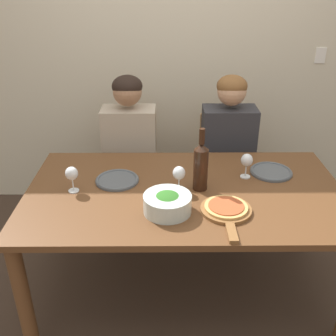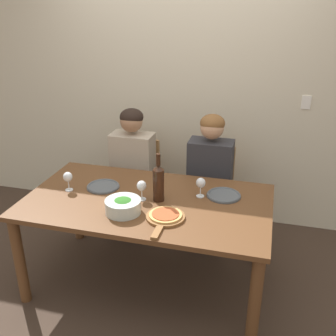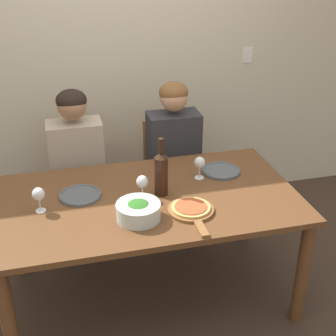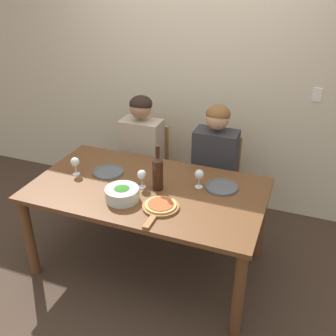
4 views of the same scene
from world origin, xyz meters
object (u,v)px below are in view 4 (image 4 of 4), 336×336
(wine_glass_left, at_px, (75,163))
(wine_glass_right, at_px, (199,175))
(chair_left, at_px, (146,165))
(person_man, at_px, (215,158))
(wine_bottle, at_px, (158,172))
(pizza_on_board, at_px, (160,207))
(person_woman, at_px, (141,146))
(dinner_plate_left, at_px, (108,172))
(broccoli_bowl, at_px, (122,194))
(wine_glass_centre, at_px, (142,176))
(chair_right, at_px, (216,178))
(dinner_plate_right, at_px, (222,187))

(wine_glass_left, xyz_separation_m, wine_glass_right, (0.99, 0.16, 0.00))
(chair_left, height_order, person_man, person_man)
(wine_glass_left, bearing_deg, wine_bottle, 2.05)
(pizza_on_board, distance_m, wine_glass_right, 0.42)
(person_woman, distance_m, person_man, 0.72)
(dinner_plate_left, height_order, pizza_on_board, pizza_on_board)
(broccoli_bowl, relative_size, dinner_plate_left, 0.98)
(wine_glass_left, relative_size, wine_glass_right, 1.00)
(person_woman, relative_size, wine_glass_centre, 8.04)
(wine_bottle, relative_size, wine_glass_centre, 2.40)
(chair_left, relative_size, wine_bottle, 2.39)
(chair_left, bearing_deg, wine_glass_centre, -67.81)
(person_woman, relative_size, person_man, 1.00)
(person_woman, xyz_separation_m, pizza_on_board, (0.57, -0.93, 0.03))
(person_man, bearing_deg, person_woman, 180.00)
(pizza_on_board, bearing_deg, chair_right, 81.92)
(chair_right, distance_m, dinner_plate_right, 0.69)
(chair_right, bearing_deg, wine_bottle, -108.31)
(person_woman, distance_m, dinner_plate_right, 1.03)
(person_woman, height_order, wine_bottle, person_woman)
(wine_bottle, bearing_deg, person_woman, 123.46)
(chair_right, xyz_separation_m, wine_bottle, (-0.26, -0.79, 0.42))
(person_man, relative_size, dinner_plate_right, 4.80)
(wine_glass_right, bearing_deg, person_woman, 143.12)
(pizza_on_board, xyz_separation_m, wine_glass_right, (0.17, 0.38, 0.09))
(wine_bottle, relative_size, broccoli_bowl, 1.47)
(wine_glass_right, bearing_deg, dinner_plate_left, -176.60)
(dinner_plate_left, distance_m, wine_glass_right, 0.77)
(dinner_plate_right, height_order, wine_glass_right, wine_glass_right)
(wine_glass_centre, bearing_deg, person_woman, 115.13)
(person_man, bearing_deg, dinner_plate_right, -69.54)
(broccoli_bowl, bearing_deg, pizza_on_board, -1.70)
(chair_left, distance_m, dinner_plate_left, 0.76)
(dinner_plate_left, xyz_separation_m, wine_glass_left, (-0.23, -0.11, 0.10))
(broccoli_bowl, xyz_separation_m, dinner_plate_right, (0.63, 0.42, -0.04))
(wine_glass_right, xyz_separation_m, wine_glass_centre, (-0.40, -0.16, 0.00))
(chair_right, bearing_deg, dinner_plate_right, -72.91)
(wine_bottle, distance_m, dinner_plate_left, 0.50)
(chair_left, height_order, person_woman, person_woman)
(dinner_plate_right, bearing_deg, chair_left, 146.06)
(wine_bottle, distance_m, dinner_plate_right, 0.51)
(dinner_plate_right, bearing_deg, pizza_on_board, -127.95)
(wine_bottle, distance_m, pizza_on_board, 0.30)
(broccoli_bowl, distance_m, wine_glass_left, 0.57)
(wine_glass_centre, bearing_deg, person_man, 61.74)
(chair_left, distance_m, wine_glass_right, 1.06)
(chair_left, height_order, pizza_on_board, chair_left)
(dinner_plate_right, bearing_deg, person_woman, 151.00)
(wine_bottle, bearing_deg, pizza_on_board, -64.48)
(person_man, xyz_separation_m, dinner_plate_left, (-0.74, -0.60, 0.02))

